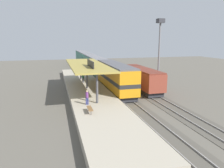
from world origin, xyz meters
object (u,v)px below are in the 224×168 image
object	(u,v)px
freight_car	(141,78)
person_walking	(83,77)
platform_bench	(90,109)
person_waiting	(87,97)
passenger_carriage_rear	(83,58)
passenger_carriage_front	(95,65)
locomotive	(115,77)
light_mast	(160,39)

from	to	relation	value
freight_car	person_walking	size ratio (longest dim) A/B	7.02
platform_bench	person_waiting	xyz separation A→B (m)	(0.14, 2.82, 0.51)
platform_bench	freight_car	world-z (taller)	freight_car
passenger_carriage_rear	person_walking	distance (m)	34.74
passenger_carriage_front	person_walking	distance (m)	14.39
platform_bench	locomotive	distance (m)	12.94
freight_car	light_mast	bearing A→B (deg)	4.38
platform_bench	locomotive	bearing A→B (deg)	62.28
passenger_carriage_front	person_walking	bearing A→B (deg)	-108.72
light_mast	freight_car	bearing A→B (deg)	-175.62
passenger_carriage_front	passenger_carriage_rear	xyz separation A→B (m)	(0.00, 20.80, 0.00)
freight_car	person_walking	distance (m)	10.19
passenger_carriage_rear	light_mast	world-z (taller)	light_mast
locomotive	person_waiting	world-z (taller)	locomotive
passenger_carriage_rear	person_waiting	xyz separation A→B (m)	(-5.86, -47.40, -0.46)
passenger_carriage_front	passenger_carriage_rear	size ratio (longest dim) A/B	1.00
light_mast	person_waiting	distance (m)	17.56
locomotive	passenger_carriage_front	bearing A→B (deg)	90.00
person_waiting	locomotive	bearing A→B (deg)	55.72
locomotive	passenger_carriage_front	world-z (taller)	locomotive
platform_bench	light_mast	world-z (taller)	light_mast
passenger_carriage_rear	light_mast	xyz separation A→B (m)	(7.80, -38.53, 6.08)
passenger_carriage_rear	person_waiting	distance (m)	47.77
person_walking	passenger_carriage_front	bearing A→B (deg)	71.28
freight_car	person_walking	xyz separation A→B (m)	(-9.22, 4.35, -0.12)
freight_car	person_walking	world-z (taller)	freight_car
locomotive	person_walking	distance (m)	6.38
platform_bench	person_walking	size ratio (longest dim) A/B	0.99
person_walking	platform_bench	bearing A→B (deg)	-95.00
locomotive	passenger_carriage_front	distance (m)	18.00
passenger_carriage_front	person_walking	world-z (taller)	passenger_carriage_front
platform_bench	locomotive	world-z (taller)	locomotive
locomotive	person_waiting	xyz separation A→B (m)	(-5.86, -8.60, -0.56)
passenger_carriage_front	person_waiting	distance (m)	27.25
platform_bench	light_mast	xyz separation A→B (m)	(13.80, 11.69, 7.05)
passenger_carriage_front	person_waiting	world-z (taller)	passenger_carriage_front
platform_bench	locomotive	size ratio (longest dim) A/B	0.12
person_waiting	person_walking	world-z (taller)	same
passenger_carriage_rear	freight_car	xyz separation A→B (m)	(4.60, -38.78, -0.34)
person_waiting	platform_bench	bearing A→B (deg)	-92.75
platform_bench	passenger_carriage_front	distance (m)	30.04
passenger_carriage_rear	platform_bench	bearing A→B (deg)	-96.81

